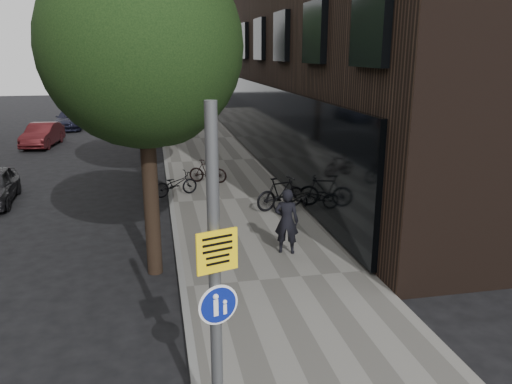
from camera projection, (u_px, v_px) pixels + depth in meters
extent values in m
plane|color=black|center=(314.00, 370.00, 8.42)|extent=(120.00, 120.00, 0.00)
cube|color=slate|center=(235.00, 200.00, 17.89)|extent=(4.50, 60.00, 0.12)
cube|color=slate|center=(171.00, 204.00, 17.46)|extent=(0.15, 60.00, 0.13)
cylinder|color=black|center=(152.00, 210.00, 11.74)|extent=(0.36, 0.36, 3.20)
sphere|color=black|center=(142.00, 46.00, 10.74)|extent=(4.40, 4.40, 4.40)
sphere|color=black|center=(162.00, 91.00, 11.84)|extent=(2.64, 2.64, 2.64)
cylinder|color=black|center=(151.00, 146.00, 19.76)|extent=(0.36, 0.36, 3.20)
sphere|color=black|center=(146.00, 49.00, 18.76)|extent=(5.00, 5.00, 5.00)
sphere|color=black|center=(158.00, 75.00, 19.86)|extent=(3.00, 3.00, 3.00)
cylinder|color=black|center=(151.00, 118.00, 28.25)|extent=(0.36, 0.36, 3.20)
sphere|color=black|center=(147.00, 50.00, 27.25)|extent=(5.00, 5.00, 5.00)
sphere|color=black|center=(156.00, 68.00, 28.35)|extent=(3.00, 3.00, 3.00)
cylinder|color=#595B5E|center=(215.00, 287.00, 6.14)|extent=(0.15, 0.15, 4.55)
cube|color=yellow|center=(214.00, 249.00, 6.00)|extent=(0.51, 0.18, 0.53)
cylinder|color=navy|center=(215.00, 302.00, 6.19)|extent=(0.45, 0.15, 0.47)
cylinder|color=white|center=(215.00, 302.00, 6.19)|extent=(0.51, 0.17, 0.53)
imported|color=black|center=(287.00, 221.00, 12.85)|extent=(0.74, 0.61, 1.73)
imported|color=black|center=(296.00, 198.00, 16.43)|extent=(1.62, 0.67, 0.83)
imported|color=black|center=(281.00, 193.00, 16.55)|extent=(1.90, 1.07, 1.10)
imported|color=black|center=(175.00, 184.00, 18.14)|extent=(1.77, 1.14, 0.88)
imported|color=black|center=(208.00, 171.00, 19.95)|extent=(1.60, 1.00, 0.93)
imported|color=#53171B|center=(43.00, 135.00, 28.30)|extent=(1.87, 4.12, 1.31)
imported|color=black|center=(71.00, 119.00, 34.91)|extent=(2.02, 4.61, 1.32)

